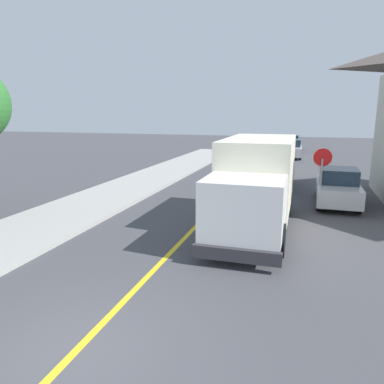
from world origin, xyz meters
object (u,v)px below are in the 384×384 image
at_px(parked_car_far, 291,149).
at_px(parked_car_furthest, 291,143).
at_px(box_truck, 256,180).
at_px(parked_van_across, 337,187).
at_px(stop_sign, 322,167).
at_px(parked_car_near, 270,173).
at_px(parked_car_mid, 281,158).

xyz_separation_m(parked_car_far, parked_car_furthest, (-0.30, 6.32, 0.00)).
xyz_separation_m(box_truck, parked_van_across, (3.12, 4.57, -0.97)).
relative_size(parked_car_far, stop_sign, 1.67).
relative_size(box_truck, stop_sign, 2.71).
height_order(parked_car_far, parked_car_furthest, same).
distance_m(parked_car_near, parked_car_mid, 7.01).
height_order(parked_car_far, parked_van_across, same).
height_order(parked_car_mid, stop_sign, stop_sign).
bearing_deg(parked_car_furthest, parked_car_far, -87.28).
distance_m(box_truck, parked_car_near, 7.81).
bearing_deg(parked_car_mid, parked_car_near, -90.88).
distance_m(parked_car_mid, parked_car_far, 7.11).
relative_size(parked_car_mid, parked_car_furthest, 0.99).
bearing_deg(parked_car_near, parked_car_mid, 89.12).
bearing_deg(parked_car_far, parked_car_mid, -94.02).
bearing_deg(parked_car_near, box_truck, -88.78).
xyz_separation_m(parked_car_furthest, parked_van_across, (2.98, -23.59, 0.00)).
distance_m(box_truck, parked_van_across, 5.62).
bearing_deg(parked_van_across, box_truck, -124.32).
bearing_deg(stop_sign, parked_car_furthest, 95.09).
height_order(box_truck, parked_car_near, box_truck).
xyz_separation_m(parked_car_furthest, stop_sign, (2.20, -24.70, 1.06)).
xyz_separation_m(parked_car_near, stop_sign, (2.51, -4.28, 1.06)).
distance_m(parked_car_far, parked_van_across, 17.48).
height_order(parked_car_near, stop_sign, stop_sign).
relative_size(parked_car_near, parked_car_far, 1.00).
xyz_separation_m(parked_car_mid, parked_van_across, (3.18, -10.18, 0.00)).
relative_size(parked_car_near, parked_car_mid, 1.00).
xyz_separation_m(box_truck, parked_car_mid, (-0.06, 14.75, -0.97)).
bearing_deg(parked_car_near, parked_car_furthest, 89.14).
xyz_separation_m(parked_car_near, parked_van_across, (3.28, -3.17, 0.00)).
height_order(parked_car_near, parked_van_across, same).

